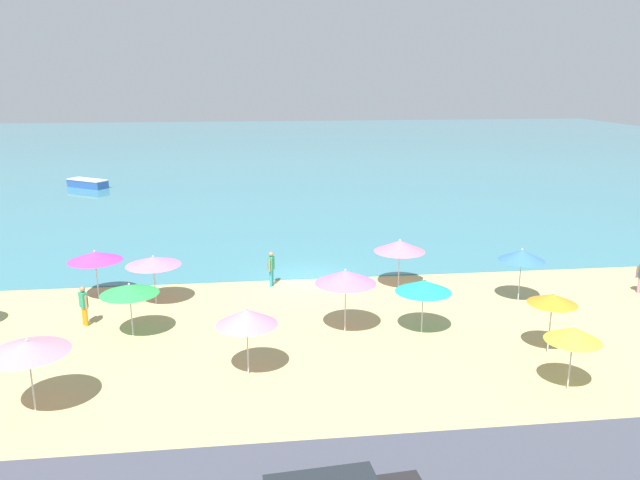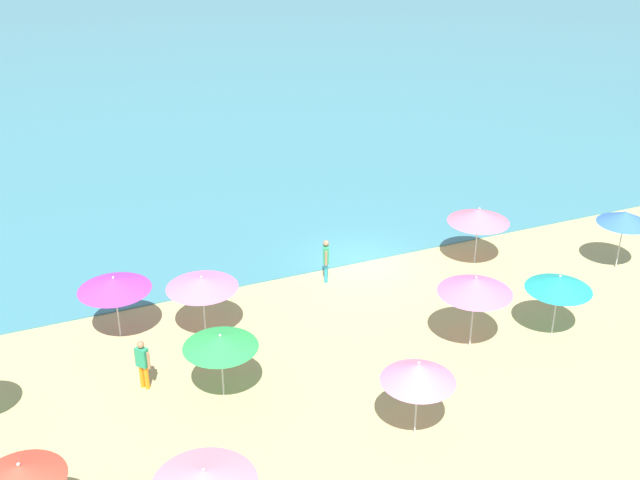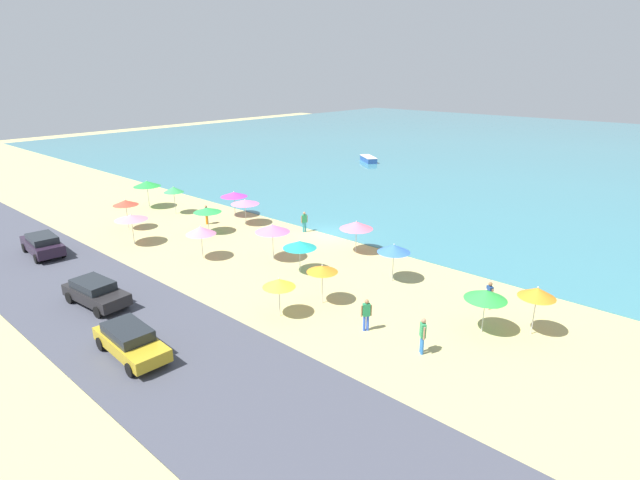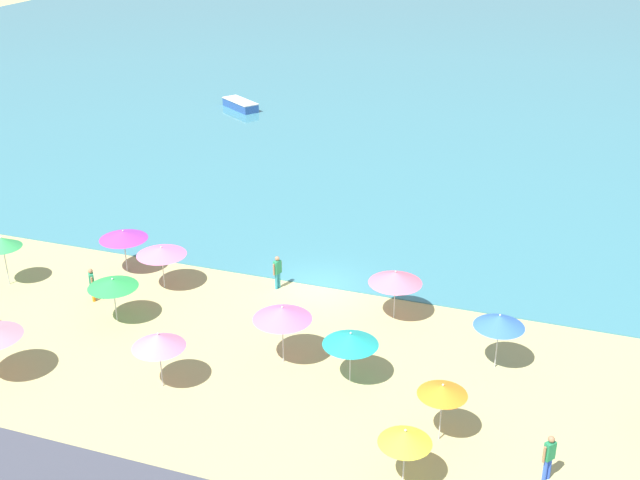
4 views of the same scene
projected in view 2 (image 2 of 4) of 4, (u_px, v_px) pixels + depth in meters
ground_plane at (362, 262)px, 31.36m from camera, size 160.00×160.00×0.00m
sea at (113, 17)px, 76.81m from camera, size 150.00×110.00×0.05m
beach_umbrella_0 at (220, 342)px, 22.92m from camera, size 2.20×2.20×2.14m
beach_umbrella_1 at (418, 372)px, 21.32m from camera, size 2.05×2.05×2.38m
beach_umbrella_3 at (475, 285)px, 25.13m from camera, size 2.38×2.38×2.57m
beach_umbrella_5 at (479, 215)px, 30.47m from camera, size 2.37×2.37×2.35m
beach_umbrella_8 at (114, 284)px, 25.79m from camera, size 2.38×2.38×2.25m
beach_umbrella_10 at (202, 283)px, 25.93m from camera, size 2.36×2.36×2.19m
beach_umbrella_11 at (204, 477)px, 17.72m from camera, size 2.40×2.40×2.33m
beach_umbrella_12 at (20, 473)px, 17.63m from camera, size 2.00×2.00×2.51m
beach_umbrella_13 at (559, 283)px, 25.97m from camera, size 2.17×2.17×2.21m
beach_umbrella_15 at (625, 217)px, 30.06m from camera, size 2.02×2.02×2.44m
bather_2 at (143, 362)px, 23.70m from camera, size 0.40×0.47×1.64m
bather_4 at (326, 258)px, 29.62m from camera, size 0.34×0.53×1.69m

